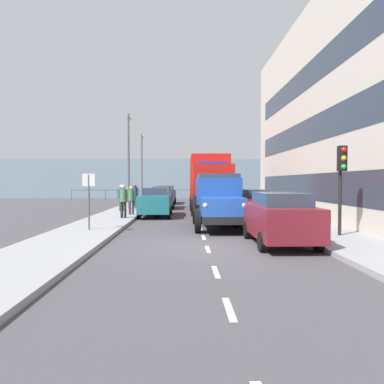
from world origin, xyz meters
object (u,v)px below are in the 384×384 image
traffic_light_near (342,171)px  lamp_post_far (142,162)px  lorry_cargo_red (209,182)px  pedestrian_with_bag (123,198)px  car_navy_oppositeside_1 (162,197)px  car_black_oppositeside_2 (166,194)px  pedestrian_strolling (131,198)px  pedestrian_couple_a (135,193)px  pedestrian_couple_b (134,193)px  car_red_kerbside_1 (249,206)px  street_sign (89,192)px  car_maroon_kerbside_near (279,218)px  car_teal_oppositeside_0 (156,202)px  pedestrian_in_dark_coat (121,195)px  lamp_post_promenade (129,153)px  truck_vintage_blue (218,202)px

traffic_light_near → lamp_post_far: size_ratio=0.49×
lorry_cargo_red → pedestrian_with_bag: 7.32m
car_navy_oppositeside_1 → pedestrian_with_bag: bearing=80.2°
lorry_cargo_red → car_black_oppositeside_2: (3.42, -9.69, -1.18)m
pedestrian_strolling → pedestrian_couple_a: size_ratio=0.95×
pedestrian_couple_b → lamp_post_far: 9.79m
car_red_kerbside_1 → street_sign: size_ratio=1.87×
car_black_oppositeside_2 → car_navy_oppositeside_1: bearing=90.0°
pedestrian_strolling → car_black_oppositeside_2: bearing=-96.3°
car_maroon_kerbside_near → pedestrian_couple_b: pedestrian_couple_b is taller
pedestrian_couple_a → car_teal_oppositeside_0: bearing=107.9°
car_navy_oppositeside_1 → pedestrian_couple_b: 2.77m
car_maroon_kerbside_near → pedestrian_with_bag: (6.36, -7.40, 0.30)m
car_black_oppositeside_2 → pedestrian_couple_a: size_ratio=2.61×
pedestrian_in_dark_coat → street_sign: (-0.34, 9.35, 0.51)m
street_sign → lamp_post_promenade: bearing=-89.3°
pedestrian_with_bag → pedestrian_couple_b: (0.38, -6.93, 0.04)m
pedestrian_with_bag → pedestrian_in_dark_coat: (0.94, -4.71, -0.03)m
pedestrian_couple_a → pedestrian_strolling: bearing=95.9°
car_teal_oppositeside_0 → lamp_post_promenade: size_ratio=0.64×
car_maroon_kerbside_near → pedestrian_couple_b: bearing=-64.8°
car_red_kerbside_1 → pedestrian_with_bag: bearing=-16.2°
car_teal_oppositeside_0 → car_black_oppositeside_2: (-0.00, -12.67, 0.00)m
lamp_post_promenade → pedestrian_in_dark_coat: bearing=84.6°
car_navy_oppositeside_1 → pedestrian_strolling: bearing=78.3°
lamp_post_far → car_navy_oppositeside_1: bearing=108.4°
traffic_light_near → pedestrian_couple_b: bearing=-55.5°
pedestrian_couple_a → truck_vintage_blue: bearing=113.5°
lorry_cargo_red → traffic_light_near: (-3.87, 11.78, 0.40)m
car_black_oppositeside_2 → street_sign: 19.77m
pedestrian_in_dark_coat → pedestrian_couple_a: bearing=-94.5°
car_black_oppositeside_2 → pedestrian_strolling: (1.43, 12.97, 0.23)m
car_navy_oppositeside_1 → traffic_light_near: 17.08m
car_maroon_kerbside_near → car_teal_oppositeside_0: 10.86m
pedestrian_with_bag → pedestrian_couple_a: pedestrian_with_bag is taller
pedestrian_strolling → street_sign: bearing=83.9°
car_black_oppositeside_2 → pedestrian_with_bag: (1.54, 15.00, 0.30)m
traffic_light_near → lamp_post_far: lamp_post_far is taller
pedestrian_couple_b → pedestrian_couple_a: bearing=-83.7°
lorry_cargo_red → pedestrian_with_bag: lorry_cargo_red is taller
lamp_post_far → truck_vintage_blue: bearing=106.1°
car_red_kerbside_1 → car_navy_oppositeside_1: (4.82, -10.74, -0.00)m
pedestrian_couple_b → lamp_post_promenade: size_ratio=0.27×
car_maroon_kerbside_near → pedestrian_strolling: (6.25, -9.44, 0.24)m
pedestrian_with_bag → street_sign: 4.70m
car_navy_oppositeside_1 → lamp_post_far: lamp_post_far is taller
car_maroon_kerbside_near → car_teal_oppositeside_0: (4.82, -9.74, 0.00)m
car_red_kerbside_1 → traffic_light_near: traffic_light_near is taller
car_navy_oppositeside_1 → pedestrian_in_dark_coat: 4.87m
pedestrian_with_bag → street_sign: (0.60, 4.64, 0.48)m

